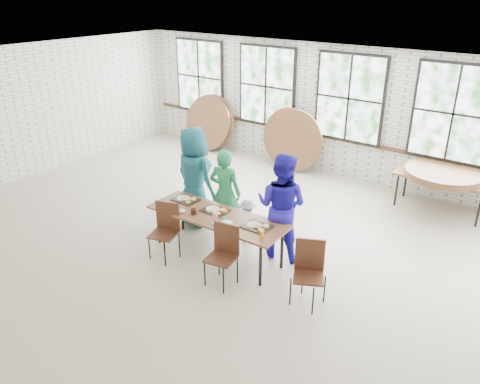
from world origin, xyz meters
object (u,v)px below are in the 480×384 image
object	(u,v)px
chair_near_left	(166,226)
chair_near_right	(224,249)
storage_table	(443,179)
dining_table	(217,218)

from	to	relation	value
chair_near_left	chair_near_right	xyz separation A→B (m)	(1.23, -0.01, 0.00)
chair_near_left	storage_table	bearing A→B (deg)	36.79
dining_table	storage_table	world-z (taller)	same
chair_near_left	chair_near_right	distance (m)	1.23
dining_table	storage_table	xyz separation A→B (m)	(2.49, 3.96, -0.00)
storage_table	chair_near_right	bearing A→B (deg)	-114.79
chair_near_left	storage_table	distance (m)	5.48
chair_near_right	storage_table	world-z (taller)	chair_near_right
dining_table	chair_near_left	bearing A→B (deg)	-143.70
chair_near_left	storage_table	xyz separation A→B (m)	(3.15, 4.49, 0.13)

